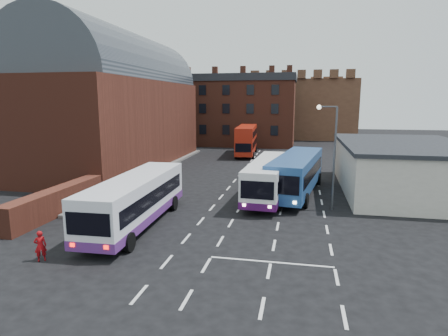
% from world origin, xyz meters
% --- Properties ---
extents(ground, '(180.00, 180.00, 0.00)m').
position_xyz_m(ground, '(0.00, 0.00, 0.00)').
color(ground, black).
extents(railway_station, '(12.00, 28.00, 16.00)m').
position_xyz_m(railway_station, '(-15.50, 21.00, 7.64)').
color(railway_station, '#602B1E').
rests_on(railway_station, ground).
extents(forecourt_wall, '(1.20, 10.00, 1.80)m').
position_xyz_m(forecourt_wall, '(-10.20, 2.00, 0.90)').
color(forecourt_wall, '#602B1E').
rests_on(forecourt_wall, ground).
extents(cream_building, '(10.40, 16.40, 4.25)m').
position_xyz_m(cream_building, '(15.00, 14.00, 2.16)').
color(cream_building, beige).
rests_on(cream_building, ground).
extents(brick_terrace, '(22.00, 10.00, 11.00)m').
position_xyz_m(brick_terrace, '(-6.00, 46.00, 5.50)').
color(brick_terrace, brown).
rests_on(brick_terrace, ground).
extents(castle_keep, '(22.00, 22.00, 12.00)m').
position_xyz_m(castle_keep, '(6.00, 66.00, 6.00)').
color(castle_keep, brown).
rests_on(castle_keep, ground).
extents(bus_white_outbound, '(3.12, 11.46, 3.11)m').
position_xyz_m(bus_white_outbound, '(-3.74, 0.83, 1.83)').
color(bus_white_outbound, white).
rests_on(bus_white_outbound, ground).
extents(bus_white_inbound, '(3.31, 11.31, 3.05)m').
position_xyz_m(bus_white_inbound, '(3.83, 9.35, 1.80)').
color(bus_white_inbound, white).
rests_on(bus_white_inbound, ground).
extents(bus_blue, '(4.60, 12.40, 3.30)m').
position_xyz_m(bus_blue, '(6.00, 10.98, 1.95)').
color(bus_blue, navy).
rests_on(bus_blue, ground).
extents(bus_red_double, '(3.16, 10.60, 4.19)m').
position_xyz_m(bus_red_double, '(-1.41, 32.97, 2.23)').
color(bus_red_double, '#A71E0D').
rests_on(bus_red_double, ground).
extents(street_lamp, '(1.42, 0.75, 7.48)m').
position_xyz_m(street_lamp, '(8.36, 6.88, 4.52)').
color(street_lamp, '#4C4E53').
rests_on(street_lamp, ground).
extents(pedestrian_red, '(0.67, 0.65, 1.55)m').
position_xyz_m(pedestrian_red, '(-6.06, -5.13, 0.77)').
color(pedestrian_red, '#9C0B0F').
rests_on(pedestrian_red, ground).
extents(pedestrian_beige, '(0.84, 0.79, 1.38)m').
position_xyz_m(pedestrian_beige, '(-5.70, -1.75, 0.69)').
color(pedestrian_beige, tan).
rests_on(pedestrian_beige, ground).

